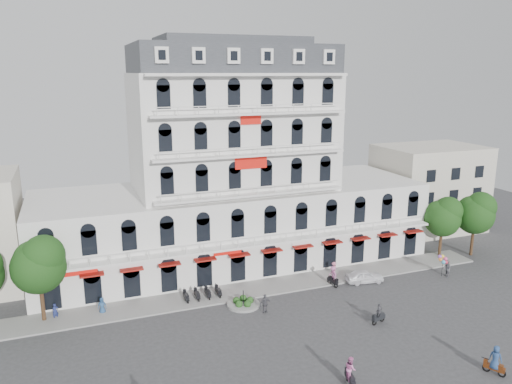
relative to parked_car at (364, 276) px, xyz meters
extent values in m
plane|color=#38383A|center=(-11.04, -6.58, -0.71)|extent=(120.00, 120.00, 0.00)
cube|color=gray|center=(-11.04, 2.42, -0.63)|extent=(53.00, 4.00, 0.16)
cube|color=silver|center=(-11.04, 11.42, 3.79)|extent=(45.00, 14.00, 9.00)
cube|color=silver|center=(-11.04, 11.42, 14.79)|extent=(22.00, 12.00, 13.00)
cube|color=#2D3035|center=(-11.04, 11.42, 22.79)|extent=(21.56, 11.76, 3.00)
cube|color=#2D3035|center=(-11.04, 11.42, 24.69)|extent=(15.84, 8.64, 0.80)
cube|color=maroon|center=(-11.04, 3.92, 2.79)|extent=(40.50, 1.00, 0.15)
cube|color=red|center=(-11.04, 5.30, 12.29)|extent=(3.50, 0.10, 1.40)
cube|color=beige|center=(18.96, 13.42, 5.29)|extent=(14.00, 10.00, 12.00)
cylinder|color=gray|center=(-14.04, -0.58, -0.59)|extent=(3.20, 3.20, 0.24)
cylinder|color=black|center=(-14.04, -0.58, 0.19)|extent=(0.08, 0.08, 1.40)
sphere|color=#1F521B|center=(-13.34, -0.58, -0.26)|extent=(0.70, 0.70, 0.70)
sphere|color=#1F521B|center=(-13.82, 0.08, -0.26)|extent=(0.70, 0.70, 0.70)
sphere|color=#1F521B|center=(-14.61, -0.16, -0.26)|extent=(0.70, 0.70, 0.70)
sphere|color=#1F521B|center=(-14.62, -0.98, -0.26)|extent=(0.70, 0.70, 0.70)
sphere|color=#1F521B|center=(-13.85, -1.25, -0.26)|extent=(0.70, 0.70, 0.70)
cylinder|color=#382314|center=(-32.04, 2.92, 1.16)|extent=(0.36, 0.36, 3.74)
sphere|color=#1B3812|center=(-32.04, 2.92, 4.56)|extent=(4.76, 4.76, 4.76)
sphere|color=#1B3812|center=(-31.54, 2.62, 5.67)|extent=(3.74, 3.74, 3.74)
sphere|color=#1B3812|center=(-32.44, 3.22, 5.24)|extent=(3.40, 3.40, 3.40)
cylinder|color=#382314|center=(12.96, 3.42, 1.01)|extent=(0.36, 0.36, 3.43)
sphere|color=#1B3812|center=(12.96, 3.42, 4.13)|extent=(4.37, 4.37, 4.37)
sphere|color=#1B3812|center=(13.46, 3.12, 5.14)|extent=(3.43, 3.43, 3.43)
sphere|color=#1B3812|center=(12.56, 3.72, 4.75)|extent=(3.12, 3.12, 3.12)
cylinder|color=#382314|center=(16.96, 2.42, 1.12)|extent=(0.36, 0.36, 3.65)
sphere|color=#1B3812|center=(16.96, 2.42, 4.44)|extent=(4.65, 4.65, 4.65)
sphere|color=#1B3812|center=(17.46, 2.12, 5.52)|extent=(3.65, 3.65, 3.65)
sphere|color=#1B3812|center=(16.56, 2.72, 5.10)|extent=(3.32, 3.32, 3.32)
imported|color=white|center=(0.00, 0.00, 0.00)|extent=(4.36, 2.31, 1.41)
cube|color=black|center=(-11.02, -15.26, -0.16)|extent=(0.66, 1.54, 0.35)
torus|color=black|center=(-10.90, -14.72, -0.43)|extent=(0.24, 0.61, 0.60)
imported|color=pink|center=(-11.02, -15.26, 0.67)|extent=(0.87, 1.02, 1.84)
cube|color=#683012|center=(-0.17, -17.92, -0.16)|extent=(1.03, 1.48, 0.35)
torus|color=black|center=(-0.44, -17.44, -0.43)|extent=(0.40, 0.58, 0.60)
torus|color=black|center=(0.10, -18.40, -0.43)|extent=(0.40, 0.58, 0.60)
imported|color=navy|center=(-0.17, -17.92, 0.69)|extent=(0.97, 1.10, 1.88)
cube|color=#212327|center=(-3.78, -8.22, -0.16)|extent=(1.54, 0.78, 0.35)
torus|color=black|center=(-4.31, -8.38, -0.43)|extent=(0.61, 0.29, 0.60)
torus|color=black|center=(-3.26, -8.05, -0.43)|extent=(0.61, 0.29, 0.60)
imported|color=#55555D|center=(-3.78, -8.22, 0.48)|extent=(0.93, 0.60, 1.47)
cube|color=black|center=(-3.66, 0.41, -0.16)|extent=(0.59, 1.54, 0.35)
torus|color=black|center=(-3.57, -0.13, -0.43)|extent=(0.22, 0.61, 0.60)
torus|color=black|center=(-3.75, 0.95, -0.43)|extent=(0.22, 0.61, 0.60)
imported|color=#C0669F|center=(-3.66, 0.41, 0.62)|extent=(0.82, 1.22, 1.75)
imported|color=navy|center=(-26.96, 2.56, 0.11)|extent=(0.88, 0.66, 1.62)
imported|color=#4F4F55|center=(-12.60, -2.67, 0.23)|extent=(1.15, 0.63, 1.87)
imported|color=pink|center=(-2.08, 2.92, 0.06)|extent=(1.11, 1.10, 1.54)
imported|color=navy|center=(-31.04, 2.92, 0.07)|extent=(0.67, 0.57, 1.55)
imported|color=slate|center=(9.36, -1.94, 0.24)|extent=(0.93, 1.07, 1.89)
cylinder|color=black|center=(8.96, -1.64, 0.29)|extent=(0.04, 0.04, 2.00)
sphere|color=#E54C99|center=(9.31, -1.64, 1.29)|extent=(0.44, 0.44, 0.44)
sphere|color=yellow|center=(9.13, -1.33, 1.50)|extent=(0.44, 0.44, 0.44)
sphere|color=#994CD8|center=(8.78, -1.34, 1.52)|extent=(0.44, 0.44, 0.44)
sphere|color=orange|center=(8.61, -1.64, 1.33)|extent=(0.44, 0.44, 0.44)
sphere|color=#4CB2E5|center=(8.78, -1.94, 1.10)|extent=(0.44, 0.44, 0.44)
sphere|color=#D8334C|center=(9.13, -1.94, 1.05)|extent=(0.44, 0.44, 0.44)
camera|label=1|loc=(-28.69, -42.62, 21.44)|focal=35.00mm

